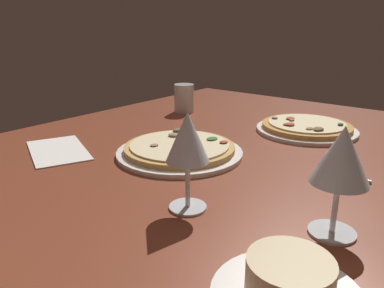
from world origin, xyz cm
name	(u,v)px	position (x,y,z in cm)	size (l,w,h in cm)	color
dining_table	(205,167)	(0.00, 0.00, 2.00)	(150.00, 110.00, 4.00)	brown
pizza_main	(180,150)	(1.27, -6.16, 5.20)	(28.36, 28.36, 3.38)	white
pizza_side	(306,128)	(-34.42, 8.81, 5.21)	(26.83, 26.83, 3.36)	white
ramekin_on_saucer	(289,286)	(29.38, 33.06, 6.03)	(16.67, 16.67, 5.18)	silver
wine_glass_far	(342,159)	(12.84, 32.10, 15.30)	(7.92, 7.92, 15.82)	silver
wine_glass_near	(188,141)	(19.81, 11.44, 15.37)	(6.82, 6.82, 15.90)	silver
water_glass	(184,100)	(-31.94, -32.58, 7.99)	(6.56, 6.56, 9.21)	silver
paper_menu	(58,150)	(17.13, -29.86, 4.15)	(11.77, 20.27, 0.30)	white
spoon	(334,172)	(-8.88, 24.99, 4.46)	(4.08, 9.49, 1.00)	silver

